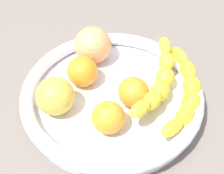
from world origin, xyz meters
TOP-DOWN VIEW (x-y plane):
  - kitchen_counter at (0.00, 0.00)cm, footprint 120.00×120.00cm
  - fruit_bowl at (0.00, 0.00)cm, footprint 35.33×35.33cm
  - banana_draped_left at (-13.67, -3.54)cm, footprint 8.71×23.85cm
  - banana_draped_right at (-8.27, -4.12)cm, footprint 6.52×23.12cm
  - orange_front at (-4.23, 0.17)cm, footprint 5.93×5.93cm
  - orange_mid_left at (6.83, -2.07)cm, footprint 6.21×6.21cm
  - orange_mid_right at (-1.59, 7.10)cm, footprint 5.98×5.98cm
  - peach_blush at (7.25, -9.30)cm, footprint 7.87×7.87cm
  - apple_yellow at (9.06, 5.88)cm, footprint 7.23×7.23cm

SIDE VIEW (x-z plane):
  - kitchen_counter at x=0.00cm, z-range 0.00..3.00cm
  - fruit_bowl at x=0.00cm, z-range 3.06..7.78cm
  - banana_draped_left at x=-13.67cm, z-range 5.63..9.65cm
  - orange_front at x=-4.23cm, z-range 5.10..11.03cm
  - orange_mid_right at x=-1.59cm, z-range 5.10..11.08cm
  - orange_mid_left at x=6.83cm, z-range 5.10..11.31cm
  - banana_draped_right at x=-8.27cm, z-range 5.79..11.00cm
  - apple_yellow at x=9.06cm, z-range 5.10..12.33cm
  - peach_blush at x=7.25cm, z-range 5.10..12.97cm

